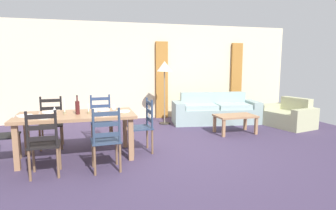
{
  "coord_description": "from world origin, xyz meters",
  "views": [
    {
      "loc": [
        -1.28,
        -4.79,
        1.58
      ],
      "look_at": [
        0.24,
        0.65,
        0.75
      ],
      "focal_mm": 30.25,
      "sensor_mm": 36.0,
      "label": 1
    }
  ],
  "objects_px": {
    "dining_chair_far_right": "(101,120)",
    "wine_glass_near_right": "(114,107)",
    "dining_table": "(76,119)",
    "dining_chair_near_left": "(44,144)",
    "dining_chair_head_east": "(143,126)",
    "dining_chair_far_left": "(51,122)",
    "standing_lamp": "(165,70)",
    "armchair_upholstered": "(289,117)",
    "dining_chair_head_west": "(1,134)",
    "coffee_cup_primary": "(95,111)",
    "couch": "(215,112)",
    "dining_chair_near_right": "(106,140)",
    "coffee_table": "(235,118)",
    "wine_glass_near_left": "(54,109)",
    "wine_bottle": "(77,107)"
  },
  "relations": [
    {
      "from": "dining_chair_far_right",
      "to": "wine_glass_near_right",
      "type": "relative_size",
      "value": 5.96
    },
    {
      "from": "dining_table",
      "to": "dining_chair_near_left",
      "type": "distance_m",
      "value": 0.87
    },
    {
      "from": "dining_chair_head_east",
      "to": "wine_glass_near_right",
      "type": "height_order",
      "value": "dining_chair_head_east"
    },
    {
      "from": "dining_chair_far_left",
      "to": "wine_glass_near_right",
      "type": "height_order",
      "value": "dining_chair_far_left"
    },
    {
      "from": "standing_lamp",
      "to": "dining_table",
      "type": "bearing_deg",
      "value": -133.86
    },
    {
      "from": "dining_chair_near_left",
      "to": "armchair_upholstered",
      "type": "bearing_deg",
      "value": 18.18
    },
    {
      "from": "dining_chair_head_west",
      "to": "armchair_upholstered",
      "type": "relative_size",
      "value": 0.74
    },
    {
      "from": "coffee_cup_primary",
      "to": "standing_lamp",
      "type": "xyz_separation_m",
      "value": [
        1.8,
        2.27,
        0.62
      ]
    },
    {
      "from": "dining_chair_head_east",
      "to": "couch",
      "type": "relative_size",
      "value": 0.4
    },
    {
      "from": "dining_table",
      "to": "wine_glass_near_right",
      "type": "relative_size",
      "value": 11.8
    },
    {
      "from": "standing_lamp",
      "to": "dining_chair_near_right",
      "type": "bearing_deg",
      "value": -119.52
    },
    {
      "from": "dining_table",
      "to": "wine_glass_near_right",
      "type": "xyz_separation_m",
      "value": [
        0.61,
        -0.15,
        0.2
      ]
    },
    {
      "from": "couch",
      "to": "dining_table",
      "type": "bearing_deg",
      "value": -149.9
    },
    {
      "from": "dining_chair_head_east",
      "to": "wine_glass_near_right",
      "type": "distance_m",
      "value": 0.67
    },
    {
      "from": "dining_table",
      "to": "armchair_upholstered",
      "type": "bearing_deg",
      "value": 11.82
    },
    {
      "from": "dining_chair_head_east",
      "to": "coffee_cup_primary",
      "type": "relative_size",
      "value": 10.67
    },
    {
      "from": "wine_glass_near_right",
      "to": "coffee_table",
      "type": "xyz_separation_m",
      "value": [
        2.79,
        0.95,
        -0.51
      ]
    },
    {
      "from": "wine_glass_near_left",
      "to": "dining_chair_far_left",
      "type": "bearing_deg",
      "value": 100.81
    },
    {
      "from": "coffee_cup_primary",
      "to": "couch",
      "type": "height_order",
      "value": "coffee_cup_primary"
    },
    {
      "from": "dining_chair_head_east",
      "to": "coffee_cup_primary",
      "type": "bearing_deg",
      "value": -174.49
    },
    {
      "from": "dining_chair_far_right",
      "to": "dining_chair_head_west",
      "type": "relative_size",
      "value": 1.0
    },
    {
      "from": "dining_chair_head_east",
      "to": "wine_bottle",
      "type": "height_order",
      "value": "wine_bottle"
    },
    {
      "from": "wine_glass_near_left",
      "to": "armchair_upholstered",
      "type": "distance_m",
      "value": 5.56
    },
    {
      "from": "coffee_cup_primary",
      "to": "coffee_table",
      "type": "xyz_separation_m",
      "value": [
        3.09,
        0.87,
        -0.44
      ]
    },
    {
      "from": "dining_chair_near_left",
      "to": "wine_glass_near_right",
      "type": "xyz_separation_m",
      "value": [
        1.02,
        0.59,
        0.38
      ]
    },
    {
      "from": "dining_chair_near_left",
      "to": "wine_glass_near_right",
      "type": "distance_m",
      "value": 1.24
    },
    {
      "from": "dining_chair_far_left",
      "to": "dining_chair_far_right",
      "type": "relative_size",
      "value": 1.0
    },
    {
      "from": "dining_chair_far_right",
      "to": "coffee_cup_primary",
      "type": "height_order",
      "value": "dining_chair_far_right"
    },
    {
      "from": "dining_chair_near_right",
      "to": "couch",
      "type": "relative_size",
      "value": 0.4
    },
    {
      "from": "wine_bottle",
      "to": "standing_lamp",
      "type": "height_order",
      "value": "standing_lamp"
    },
    {
      "from": "dining_chair_head_east",
      "to": "coffee_table",
      "type": "bearing_deg",
      "value": 19.11
    },
    {
      "from": "wine_glass_near_right",
      "to": "standing_lamp",
      "type": "height_order",
      "value": "standing_lamp"
    },
    {
      "from": "wine_bottle",
      "to": "dining_chair_head_west",
      "type": "bearing_deg",
      "value": 177.43
    },
    {
      "from": "dining_table",
      "to": "dining_chair_head_east",
      "type": "distance_m",
      "value": 1.15
    },
    {
      "from": "dining_chair_far_right",
      "to": "coffee_table",
      "type": "height_order",
      "value": "dining_chair_far_right"
    },
    {
      "from": "standing_lamp",
      "to": "dining_chair_head_east",
      "type": "bearing_deg",
      "value": -114.16
    },
    {
      "from": "dining_chair_far_left",
      "to": "dining_chair_head_east",
      "type": "height_order",
      "value": "same"
    },
    {
      "from": "dining_chair_head_east",
      "to": "couch",
      "type": "distance_m",
      "value": 3.09
    },
    {
      "from": "dining_chair_head_east",
      "to": "couch",
      "type": "bearing_deg",
      "value": 40.53
    },
    {
      "from": "couch",
      "to": "wine_bottle",
      "type": "bearing_deg",
      "value": -149.15
    },
    {
      "from": "dining_chair_far_right",
      "to": "armchair_upholstered",
      "type": "xyz_separation_m",
      "value": [
        4.64,
        0.27,
        -0.23
      ]
    },
    {
      "from": "dining_chair_far_left",
      "to": "wine_bottle",
      "type": "relative_size",
      "value": 3.04
    },
    {
      "from": "dining_chair_near_left",
      "to": "dining_chair_far_right",
      "type": "xyz_separation_m",
      "value": [
        0.85,
        1.53,
        0.0
      ]
    },
    {
      "from": "dining_chair_head_east",
      "to": "coffee_table",
      "type": "distance_m",
      "value": 2.41
    },
    {
      "from": "dining_table",
      "to": "dining_chair_far_left",
      "type": "distance_m",
      "value": 0.92
    },
    {
      "from": "dining_chair_far_left",
      "to": "coffee_cup_primary",
      "type": "bearing_deg",
      "value": -46.06
    },
    {
      "from": "coffee_cup_primary",
      "to": "standing_lamp",
      "type": "bearing_deg",
      "value": 51.5
    },
    {
      "from": "wine_glass_near_right",
      "to": "coffee_table",
      "type": "bearing_deg",
      "value": 18.82
    },
    {
      "from": "dining_chair_head_east",
      "to": "wine_bottle",
      "type": "relative_size",
      "value": 3.04
    },
    {
      "from": "dining_chair_near_left",
      "to": "coffee_cup_primary",
      "type": "xyz_separation_m",
      "value": [
        0.72,
        0.67,
        0.32
      ]
    }
  ]
}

